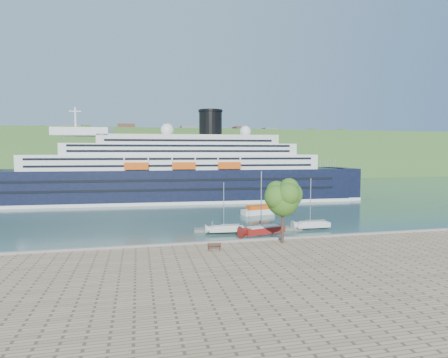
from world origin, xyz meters
TOP-DOWN VIEW (x-y plane):
  - ground at (0.00, 0.00)m, footprint 400.00×400.00m
  - far_hillside at (0.00, 145.00)m, footprint 400.00×50.00m
  - quay_coping at (0.00, -0.20)m, footprint 220.00×0.50m
  - cruise_ship at (-7.18, 51.50)m, footprint 110.22×22.32m
  - park_bench at (-5.77, -4.00)m, footprint 1.79×0.91m
  - promenade_tree at (3.92, -2.34)m, footprint 5.70×5.70m
  - floating_pontoon at (3.14, 11.17)m, footprint 18.31×4.60m
  - sailboat_white_near at (-1.08, 9.28)m, footprint 6.30×2.24m
  - sailboat_red at (4.24, 6.19)m, footprint 7.86×3.88m
  - sailboat_white_far at (14.01, 9.18)m, footprint 6.52×1.95m
  - tender_launch at (9.72, 26.10)m, footprint 7.36×3.78m

SIDE VIEW (x-z plane):
  - ground at x=0.00m, z-range 0.00..0.00m
  - floating_pontoon at x=3.14m, z-range 0.00..0.40m
  - tender_launch at x=9.72m, z-range 0.00..1.94m
  - quay_coping at x=0.00m, z-range 1.00..1.30m
  - park_bench at x=-5.77m, z-range 1.00..2.10m
  - sailboat_white_near at x=-1.08m, z-range 0.00..7.98m
  - sailboat_white_far at x=14.01m, z-range 0.00..8.37m
  - sailboat_red at x=4.24m, z-range 0.00..9.79m
  - promenade_tree at x=3.92m, z-range 1.00..10.45m
  - far_hillside at x=0.00m, z-range 0.00..24.00m
  - cruise_ship at x=-7.18m, z-range 0.00..24.58m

